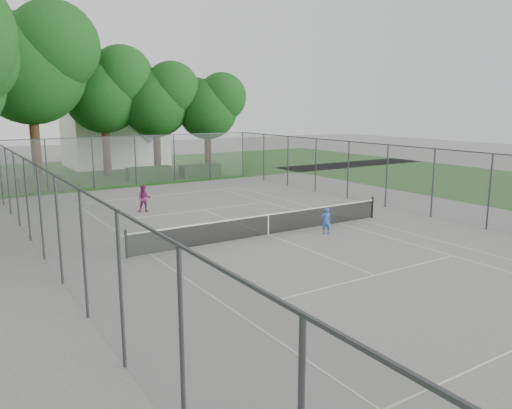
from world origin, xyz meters
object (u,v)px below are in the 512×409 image
tennis_net (268,224)px  girl_player (326,220)px  house (114,120)px  woman_player (144,198)px

tennis_net → girl_player: bearing=-27.6°
tennis_net → house: house is taller
tennis_net → girl_player: (2.30, -1.20, 0.09)m
house → woman_player: (-5.34, -22.02, -3.60)m
girl_player → woman_player: size_ratio=0.82×
tennis_net → house: 30.01m
house → girl_player: 31.08m
girl_player → woman_player: bearing=-36.0°
house → girl_player: house is taller
house → girl_player: bearing=-90.3°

